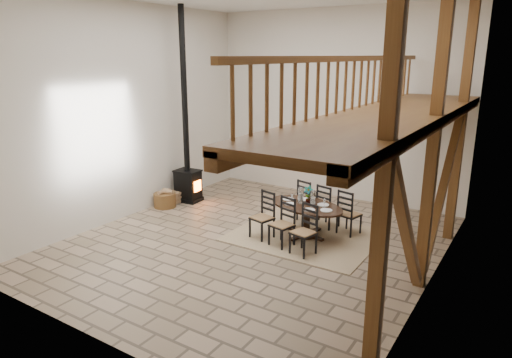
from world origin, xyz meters
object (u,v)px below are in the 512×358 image
Objects in this scene: log_stack at (177,196)px; wood_stove at (187,160)px; dining_table at (306,219)px; log_basket at (165,199)px.

wood_stove is at bearing 51.43° from log_stack.
dining_table reaches higher than log_stack.
wood_stove reaches higher than log_basket.
log_basket is at bearing -87.84° from log_stack.
wood_stove is 1.02m from log_stack.
dining_table is at bearing 2.77° from log_basket.
wood_stove reaches higher than log_stack.
wood_stove is (-3.78, 0.53, 0.74)m from dining_table.
dining_table is 5.38× the size of log_stack.
wood_stove is 8.84× the size of log_basket.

